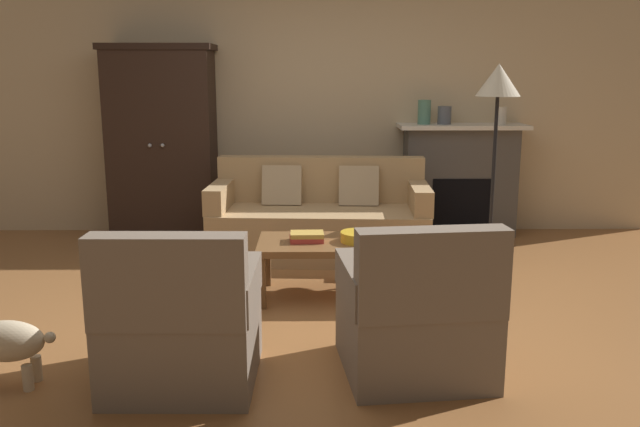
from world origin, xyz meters
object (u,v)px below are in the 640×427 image
fruit_bowl (360,237)px  book_stack (307,237)px  mantel_vase_jade (424,112)px  fireplace (459,179)px  mantel_vase_slate (444,115)px  coffee_table (334,248)px  floor_lamp (498,92)px  couch (320,221)px  armoire (163,143)px  mantel_vase_cream (501,116)px  armchair_near_left (181,328)px  armchair_near_right (416,319)px  dog (0,342)px

fruit_bowl → book_stack: size_ratio=1.13×
fruit_bowl → mantel_vase_jade: size_ratio=1.20×
fireplace → mantel_vase_slate: mantel_vase_slate is taller
coffee_table → floor_lamp: 1.89m
couch → book_stack: 1.16m
armoire → mantel_vase_cream: (3.33, 0.06, 0.26)m
couch → coffee_table: 1.14m
couch → mantel_vase_cream: (1.80, 0.75, 0.89)m
mantel_vase_slate → armchair_near_left: mantel_vase_slate is taller
couch → armoire: bearing=155.7°
book_stack → floor_lamp: floor_lamp is taller
couch → mantel_vase_jade: (1.04, 0.75, 0.92)m
fruit_bowl → mantel_vase_slate: bearing=63.4°
coffee_table → couch: bearing=94.6°
fruit_bowl → armchair_near_left: bearing=-126.7°
book_stack → armoire: bearing=127.9°
armchair_near_left → armchair_near_right: same height
coffee_table → floor_lamp: (1.35, 0.74, 1.10)m
mantel_vase_jade → armchair_near_left: (-1.79, -3.29, -0.92)m
book_stack → dog: book_stack is taller
mantel_vase_slate → fruit_bowl: bearing=-116.6°
fireplace → floor_lamp: (0.02, -1.16, 0.90)m
couch → book_stack: size_ratio=7.76×
armoire → fireplace: bearing=1.5°
coffee_table → mantel_vase_jade: bearing=63.4°
couch → armchair_near_right: (0.50, -2.43, -0.00)m
mantel_vase_jade → mantel_vase_slate: size_ratio=1.34×
book_stack → dog: bearing=-138.6°
armoire → fruit_bowl: (1.82, -1.85, -0.49)m
armoire → dog: armoire is taller
armoire → mantel_vase_cream: bearing=1.0°
coffee_table → fireplace: bearing=55.2°
mantel_vase_slate → coffee_table: bearing=-121.3°
couch → floor_lamp: bearing=-15.1°
book_stack → mantel_vase_cream: (1.90, 1.90, 0.75)m
fireplace → mantel_vase_jade: mantel_vase_jade is taller
mantel_vase_jade → dog: mantel_vase_jade is taller
couch → fireplace: bearing=28.6°
fireplace → armchair_near_right: bearing=-105.9°
armoire → coffee_table: (1.63, -1.83, -0.58)m
fireplace → dog: 4.57m
couch → mantel_vase_jade: mantel_vase_jade is taller
fruit_bowl → floor_lamp: floor_lamp is taller
couch → mantel_vase_jade: bearing=36.0°
mantel_vase_slate → mantel_vase_cream: bearing=0.0°
mantel_vase_cream → armchair_near_left: size_ratio=0.19×
mantel_vase_jade → mantel_vase_slate: mantel_vase_jade is taller
coffee_table → armchair_near_right: bearing=-72.4°
armchair_near_right → fireplace: bearing=74.1°
armoire → coffee_table: armoire is taller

